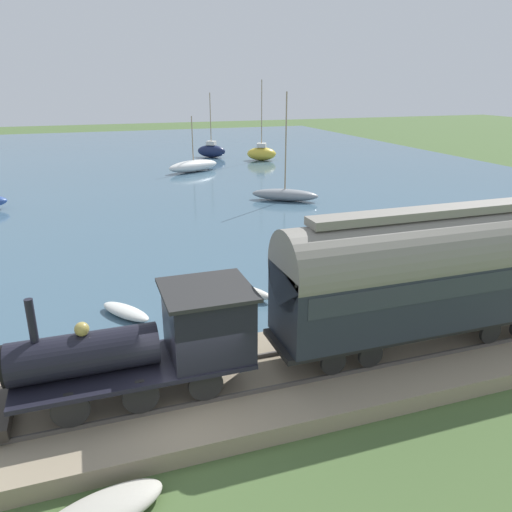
% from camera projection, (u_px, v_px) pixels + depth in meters
% --- Properties ---
extents(ground_plane, '(200.00, 200.00, 0.00)m').
position_uv_depth(ground_plane, '(197.00, 423.00, 13.04)').
color(ground_plane, '#476033').
extents(harbor_water, '(80.00, 80.00, 0.01)m').
position_uv_depth(harbor_water, '(106.00, 167.00, 51.97)').
color(harbor_water, '#426075').
rests_on(harbor_water, ground).
extents(rail_embankment, '(4.78, 56.00, 0.62)m').
position_uv_depth(rail_embankment, '(190.00, 395.00, 13.80)').
color(rail_embankment, gray).
rests_on(rail_embankment, ground).
extents(steam_locomotive, '(2.29, 6.59, 3.07)m').
position_uv_depth(steam_locomotive, '(159.00, 338.00, 12.95)').
color(steam_locomotive, black).
rests_on(steam_locomotive, rail_embankment).
extents(passenger_coach, '(2.29, 9.58, 4.36)m').
position_uv_depth(passenger_coach, '(423.00, 272.00, 15.12)').
color(passenger_coach, black).
rests_on(passenger_coach, rail_embankment).
extents(sailboat_gray, '(3.74, 4.90, 7.77)m').
position_uv_depth(sailboat_gray, '(285.00, 194.00, 37.14)').
color(sailboat_gray, gray).
rests_on(sailboat_gray, harbor_water).
extents(sailboat_white, '(3.74, 5.79, 5.31)m').
position_uv_depth(sailboat_white, '(193.00, 166.00, 49.02)').
color(sailboat_white, white).
rests_on(sailboat_white, harbor_water).
extents(sailboat_yellow, '(2.97, 3.67, 8.61)m').
position_uv_depth(sailboat_yellow, '(261.00, 153.00, 55.96)').
color(sailboat_yellow, gold).
rests_on(sailboat_yellow, harbor_water).
extents(sailboat_navy, '(3.06, 3.56, 7.23)m').
position_uv_depth(sailboat_navy, '(211.00, 150.00, 58.23)').
color(sailboat_navy, '#192347').
rests_on(sailboat_navy, harbor_water).
extents(rowboat_mid_harbor, '(2.47, 2.02, 0.38)m').
position_uv_depth(rowboat_mid_harbor, '(126.00, 312.00, 18.92)').
color(rowboat_mid_harbor, silver).
rests_on(rowboat_mid_harbor, harbor_water).
extents(rowboat_off_pier, '(1.12, 2.94, 0.56)m').
position_uv_depth(rowboat_off_pier, '(342.00, 287.00, 20.95)').
color(rowboat_off_pier, silver).
rests_on(rowboat_off_pier, harbor_water).
extents(rowboat_far_out, '(2.69, 2.48, 0.52)m').
position_uv_depth(rowboat_far_out, '(240.00, 290.00, 20.66)').
color(rowboat_far_out, beige).
rests_on(rowboat_far_out, harbor_water).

